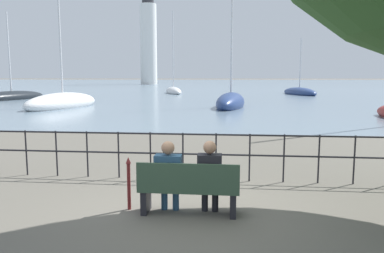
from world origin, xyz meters
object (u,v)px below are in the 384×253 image
at_px(seated_person_right, 210,174).
at_px(closed_umbrella, 129,180).
at_px(sailboat_3, 63,103).
at_px(harbor_lighthouse, 148,39).
at_px(park_bench, 188,190).
at_px(sailboat_2, 299,92).
at_px(sailboat_1, 231,102).
at_px(sailboat_0, 12,97).
at_px(seated_person_left, 169,173).
at_px(sailboat_5, 173,91).

bearing_deg(seated_person_right, closed_umbrella, 176.87).
relative_size(sailboat_3, harbor_lighthouse, 0.41).
distance_m(park_bench, seated_person_right, 0.44).
bearing_deg(sailboat_2, sailboat_1, -127.12).
height_order(seated_person_right, sailboat_1, sailboat_1).
xyz_separation_m(sailboat_0, sailboat_1, (21.99, -7.20, 0.07)).
xyz_separation_m(seated_person_right, sailboat_2, (9.11, 43.37, -0.40)).
height_order(seated_person_left, closed_umbrella, seated_person_left).
height_order(park_bench, sailboat_3, sailboat_3).
relative_size(sailboat_0, sailboat_1, 0.92).
distance_m(seated_person_left, sailboat_1, 22.50).
distance_m(closed_umbrella, sailboat_3, 23.26).
relative_size(seated_person_right, sailboat_1, 0.13).
height_order(park_bench, closed_umbrella, closed_umbrella).
distance_m(seated_person_left, closed_umbrella, 0.73).
distance_m(seated_person_right, closed_umbrella, 1.40).
bearing_deg(closed_umbrella, sailboat_0, 124.39).
distance_m(park_bench, sailboat_2, 44.46).
bearing_deg(sailboat_1, sailboat_3, -165.14).
relative_size(sailboat_5, harbor_lighthouse, 0.39).
height_order(seated_person_right, sailboat_5, sailboat_5).
bearing_deg(seated_person_left, sailboat_0, 125.23).
relative_size(closed_umbrella, sailboat_5, 0.08).
bearing_deg(harbor_lighthouse, seated_person_right, -77.08).
bearing_deg(sailboat_5, closed_umbrella, -101.71).
xyz_separation_m(sailboat_3, harbor_lighthouse, (-12.44, 86.35, 13.13)).
distance_m(sailboat_3, sailboat_5, 24.46).
bearing_deg(closed_umbrella, seated_person_left, -6.24).
bearing_deg(park_bench, sailboat_2, 77.72).
bearing_deg(sailboat_2, harbor_lighthouse, 103.50).
bearing_deg(sailboat_3, seated_person_right, -48.07).
height_order(seated_person_left, sailboat_5, sailboat_5).
xyz_separation_m(closed_umbrella, sailboat_1, (1.73, 22.40, -0.16)).
xyz_separation_m(seated_person_left, sailboat_2, (9.80, 43.37, -0.39)).
height_order(seated_person_right, sailboat_2, sailboat_2).
bearing_deg(seated_person_right, sailboat_0, 126.11).
bearing_deg(sailboat_2, seated_person_left, -117.08).
xyz_separation_m(park_bench, sailboat_0, (-21.30, 29.75, -0.15)).
xyz_separation_m(seated_person_left, harbor_lighthouse, (-23.87, 107.07, 12.81)).
bearing_deg(park_bench, sailboat_0, 125.60).
bearing_deg(closed_umbrella, sailboat_2, 76.37).
relative_size(seated_person_right, sailboat_3, 0.10).
xyz_separation_m(park_bench, sailboat_3, (-11.77, 20.79, -0.07)).
bearing_deg(sailboat_0, seated_person_right, -42.38).
bearing_deg(park_bench, closed_umbrella, 171.75).
height_order(sailboat_0, sailboat_1, sailboat_1).
xyz_separation_m(closed_umbrella, sailboat_2, (10.50, 43.29, -0.23)).
relative_size(sailboat_0, sailboat_5, 0.81).
bearing_deg(seated_person_left, sailboat_5, 98.62).
distance_m(sailboat_1, sailboat_5, 23.58).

